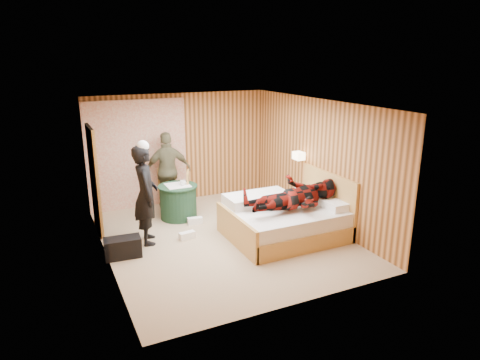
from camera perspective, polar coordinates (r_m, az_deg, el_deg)
name	(u,v)px	position (r m, az deg, el deg)	size (l,w,h in m)	color
floor	(223,238)	(8.14, -2.29, -7.67)	(4.20, 5.00, 0.01)	tan
ceiling	(221,104)	(7.48, -2.50, 10.12)	(4.20, 5.00, 0.01)	white
wall_back	(180,148)	(10.00, -8.02, 4.27)	(4.20, 0.02, 2.50)	tan
wall_left	(102,189)	(7.20, -17.96, -1.09)	(0.02, 5.00, 2.50)	tan
wall_right	(318,162)	(8.72, 10.42, 2.40)	(0.02, 5.00, 2.50)	tan
curtain	(137,155)	(9.71, -13.52, 3.30)	(2.20, 0.08, 2.40)	beige
doorway	(94,180)	(8.60, -18.87, 0.03)	(0.06, 0.90, 2.05)	black
wall_lamp	(299,156)	(8.97, 7.85, 3.23)	(0.26, 0.24, 0.16)	gold
bed	(286,219)	(8.15, 6.14, -5.21)	(2.10, 1.66, 1.14)	tan
nightstand	(304,207)	(8.96, 8.59, -3.62)	(0.42, 0.57, 0.55)	tan
round_table	(178,201)	(9.05, -8.22, -2.84)	(0.81, 0.81, 0.72)	#1F442E
chair_far	(169,185)	(9.59, -9.45, -0.70)	(0.44, 0.44, 0.93)	tan
chair_near	(183,190)	(9.20, -7.60, -1.30)	(0.55, 0.55, 0.94)	tan
duffel_bag	(123,247)	(7.60, -15.36, -8.67)	(0.60, 0.32, 0.34)	black
sneaker_left	(195,221)	(8.79, -6.02, -5.42)	(0.30, 0.12, 0.13)	white
sneaker_right	(187,235)	(8.12, -7.08, -7.34)	(0.30, 0.12, 0.13)	white
woman_standing	(146,195)	(7.82, -12.46, -1.94)	(0.66, 0.43, 1.82)	black
man_at_table	(168,171)	(9.54, -9.57, 1.21)	(1.01, 0.42, 1.72)	brown
man_on_bed	(295,188)	(7.76, 7.35, -1.11)	(1.77, 0.67, 0.86)	maroon
book_lower	(306,195)	(8.83, 8.84, -2.05)	(0.17, 0.22, 0.02)	white
book_upper	(306,194)	(8.82, 8.85, -1.92)	(0.16, 0.22, 0.02)	white
cup_nightstand	(302,191)	(8.96, 8.21, -1.51)	(0.10, 0.10, 0.09)	white
cup_table	(183,183)	(8.91, -7.62, -0.37)	(0.12, 0.12, 0.10)	white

